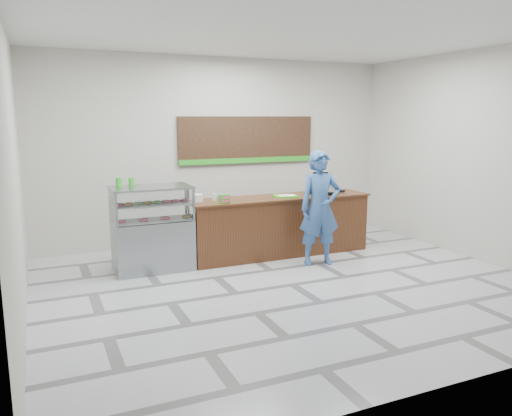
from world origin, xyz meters
name	(u,v)px	position (x,y,z in m)	size (l,w,h in m)	color
floor	(293,285)	(0.00, 0.00, 0.00)	(7.00, 7.00, 0.00)	#BBBBBF
back_wall	(220,151)	(0.00, 3.00, 1.75)	(7.00, 7.00, 0.00)	beige
ceiling	(296,31)	(0.00, 0.00, 3.50)	(7.00, 7.00, 0.00)	silver
sales_counter	(279,226)	(0.55, 1.55, 0.52)	(3.26, 0.76, 1.03)	#5D2F19
display_case	(152,228)	(-1.67, 1.55, 0.68)	(1.22, 0.72, 1.33)	gray
menu_board	(248,141)	(0.55, 2.96, 1.93)	(2.80, 0.06, 0.90)	black
cash_register	(322,185)	(1.39, 1.54, 1.18)	(0.55, 0.56, 0.40)	black
card_terminal	(340,191)	(1.83, 1.61, 1.05)	(0.09, 0.18, 0.04)	black
serving_tray	(286,196)	(0.65, 1.51, 1.04)	(0.45, 0.36, 0.02)	#34D913
napkin_box	(198,198)	(-0.91, 1.60, 1.09)	(0.14, 0.14, 0.12)	white
straw_cup	(214,197)	(-0.61, 1.64, 1.09)	(0.08, 0.08, 0.11)	silver
promo_box	(224,199)	(-0.55, 1.31, 1.10)	(0.16, 0.11, 0.14)	green
donut_decal	(281,197)	(0.53, 1.46, 1.03)	(0.17, 0.17, 0.00)	#DC4F6F
green_cup_left	(119,182)	(-2.13, 1.69, 1.40)	(0.09, 0.09, 0.14)	green
green_cup_right	(131,182)	(-1.94, 1.70, 1.40)	(0.09, 0.09, 0.14)	green
customer	(320,208)	(0.90, 0.78, 0.93)	(0.68, 0.44, 1.86)	#36609F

